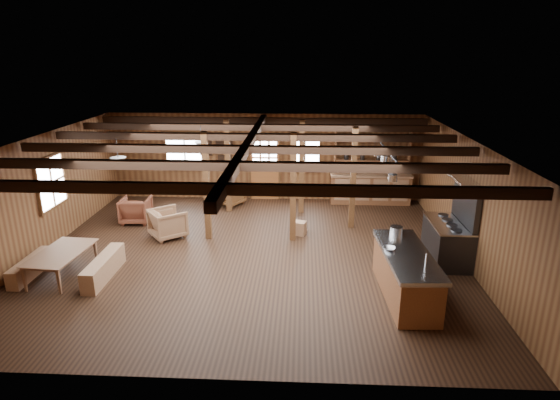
# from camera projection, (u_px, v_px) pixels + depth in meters

# --- Properties ---
(room) EXTENTS (10.04, 9.04, 2.84)m
(room) POSITION_uv_depth(u_px,v_px,m) (249.00, 199.00, 10.85)
(room) COLOR black
(room) RESTS_ON ground
(ceiling_joists) EXTENTS (9.80, 8.82, 0.18)m
(ceiling_joists) POSITION_uv_depth(u_px,v_px,m) (249.00, 143.00, 10.62)
(ceiling_joists) COLOR black
(ceiling_joists) RESTS_ON ceiling
(timber_posts) EXTENTS (3.95, 2.35, 2.80)m
(timber_posts) POSITION_uv_depth(u_px,v_px,m) (277.00, 177.00, 12.80)
(timber_posts) COLOR #422413
(timber_posts) RESTS_ON floor
(back_door) EXTENTS (1.02, 0.08, 2.15)m
(back_door) POSITION_uv_depth(u_px,v_px,m) (265.00, 173.00, 15.24)
(back_door) COLOR brown
(back_door) RESTS_ON floor
(window_back_left) EXTENTS (1.32, 0.06, 1.32)m
(window_back_left) POSITION_uv_depth(u_px,v_px,m) (185.00, 150.00, 15.15)
(window_back_left) COLOR white
(window_back_left) RESTS_ON wall_back
(window_back_right) EXTENTS (1.02, 0.06, 1.32)m
(window_back_right) POSITION_uv_depth(u_px,v_px,m) (305.00, 152.00, 14.97)
(window_back_right) COLOR white
(window_back_right) RESTS_ON wall_back
(window_left) EXTENTS (0.14, 1.24, 1.32)m
(window_left) POSITION_uv_depth(u_px,v_px,m) (51.00, 182.00, 11.50)
(window_left) COLOR white
(window_left) RESTS_ON wall_back
(notice_boards) EXTENTS (1.08, 0.03, 0.90)m
(notice_boards) POSITION_uv_depth(u_px,v_px,m) (218.00, 150.00, 15.08)
(notice_boards) COLOR beige
(notice_boards) RESTS_ON wall_back
(back_counter) EXTENTS (2.55, 0.60, 2.45)m
(back_counter) POSITION_uv_depth(u_px,v_px,m) (370.00, 185.00, 14.93)
(back_counter) COLOR brown
(back_counter) RESTS_ON floor
(pendant_lamps) EXTENTS (1.86, 2.36, 0.66)m
(pendant_lamps) POSITION_uv_depth(u_px,v_px,m) (163.00, 153.00, 11.64)
(pendant_lamps) COLOR #2F2F32
(pendant_lamps) RESTS_ON ceiling
(pot_rack) EXTENTS (0.34, 3.00, 0.44)m
(pot_rack) POSITION_uv_depth(u_px,v_px,m) (385.00, 161.00, 10.72)
(pot_rack) COLOR #2F2F32
(pot_rack) RESTS_ON ceiling
(kitchen_island) EXTENTS (1.00, 2.54, 1.20)m
(kitchen_island) POSITION_uv_depth(u_px,v_px,m) (405.00, 274.00, 9.23)
(kitchen_island) COLOR brown
(kitchen_island) RESTS_ON floor
(step_stool) EXTENTS (0.48, 0.40, 0.37)m
(step_stool) POSITION_uv_depth(u_px,v_px,m) (299.00, 228.00, 12.45)
(step_stool) COLOR #8F6241
(step_stool) RESTS_ON floor
(commercial_range) EXTENTS (0.83, 1.61, 1.99)m
(commercial_range) POSITION_uv_depth(u_px,v_px,m) (450.00, 235.00, 10.75)
(commercial_range) COLOR #2F2F32
(commercial_range) RESTS_ON floor
(dining_table) EXTENTS (1.03, 1.70, 0.58)m
(dining_table) POSITION_uv_depth(u_px,v_px,m) (64.00, 264.00, 10.10)
(dining_table) COLOR brown
(dining_table) RESTS_ON floor
(bench_wall) EXTENTS (0.27, 1.44, 0.40)m
(bench_wall) POSITION_uv_depth(u_px,v_px,m) (31.00, 267.00, 10.16)
(bench_wall) COLOR #8F6241
(bench_wall) RESTS_ON floor
(bench_aisle) EXTENTS (0.31, 1.68, 0.46)m
(bench_aisle) POSITION_uv_depth(u_px,v_px,m) (104.00, 268.00, 10.07)
(bench_aisle) COLOR #8F6241
(bench_aisle) RESTS_ON floor
(armchair_a) EXTENTS (0.82, 0.84, 0.73)m
(armchair_a) POSITION_uv_depth(u_px,v_px,m) (136.00, 210.00, 13.28)
(armchair_a) COLOR #5E2D1C
(armchair_a) RESTS_ON floor
(armchair_b) EXTENTS (1.04, 1.05, 0.71)m
(armchair_b) POSITION_uv_depth(u_px,v_px,m) (230.00, 194.00, 14.83)
(armchair_b) COLOR brown
(armchair_b) RESTS_ON floor
(armchair_c) EXTENTS (1.17, 1.16, 0.77)m
(armchair_c) POSITION_uv_depth(u_px,v_px,m) (168.00, 223.00, 12.22)
(armchair_c) COLOR brown
(armchair_c) RESTS_ON floor
(counter_pot) EXTENTS (0.27, 0.27, 0.16)m
(counter_pot) POSITION_uv_depth(u_px,v_px,m) (396.00, 230.00, 10.02)
(counter_pot) COLOR silver
(counter_pot) RESTS_ON kitchen_island
(bowl) EXTENTS (0.30, 0.30, 0.06)m
(bowl) POSITION_uv_depth(u_px,v_px,m) (389.00, 249.00, 9.21)
(bowl) COLOR silver
(bowl) RESTS_ON kitchen_island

